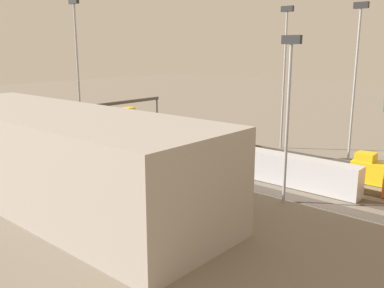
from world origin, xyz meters
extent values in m
plane|color=#756B5B|center=(0.00, 0.00, 0.00)|extent=(400.00, 400.00, 0.00)
cube|color=#3D3833|center=(0.00, -12.50, 0.06)|extent=(140.00, 2.80, 0.12)
cube|color=#4C443D|center=(0.00, -7.50, 0.06)|extent=(140.00, 2.80, 0.12)
cube|color=#4C443D|center=(0.00, -2.50, 0.06)|extent=(140.00, 2.80, 0.12)
cube|color=#3D3833|center=(0.00, 2.50, 0.06)|extent=(140.00, 2.80, 0.12)
cube|color=#4C443D|center=(0.00, 7.50, 0.06)|extent=(140.00, 2.80, 0.12)
cube|color=#4C443D|center=(0.00, 12.50, 0.06)|extent=(140.00, 2.80, 0.12)
cube|color=gold|center=(35.92, -12.50, 1.92)|extent=(10.00, 3.00, 3.60)
cube|color=gold|center=(38.92, -12.50, 4.42)|extent=(3.00, 2.70, 1.40)
cube|color=silver|center=(-24.69, 7.50, 2.62)|extent=(23.00, 3.00, 5.00)
cube|color=silver|center=(-0.49, 7.50, 2.62)|extent=(23.00, 3.00, 5.00)
cube|color=silver|center=(23.71, 7.50, 2.62)|extent=(23.00, 3.00, 5.00)
cube|color=silver|center=(47.91, 7.50, 2.62)|extent=(23.00, 3.00, 5.00)
cube|color=gold|center=(-2.37, 12.50, 1.92)|extent=(10.00, 3.00, 3.60)
cube|color=gold|center=(0.63, 12.50, 4.42)|extent=(3.00, 2.70, 1.40)
cube|color=gold|center=(-36.27, -2.50, 1.92)|extent=(10.00, 3.00, 3.60)
cube|color=gold|center=(-33.27, -2.50, 4.42)|extent=(3.00, 2.70, 1.40)
cube|color=gold|center=(-0.34, -7.50, 1.92)|extent=(10.00, 3.00, 3.60)
cube|color=gold|center=(2.66, -7.50, 4.42)|extent=(3.00, 2.70, 1.40)
cylinder|color=#9EA0A5|center=(-10.02, -15.49, 14.87)|extent=(0.44, 0.44, 29.75)
cube|color=#262628|center=(-10.02, -15.49, 30.35)|extent=(2.80, 0.70, 1.20)
cylinder|color=#9EA0A5|center=(-27.76, 15.15, 11.41)|extent=(0.44, 0.44, 22.82)
cube|color=#262628|center=(-27.76, 15.15, 23.42)|extent=(2.80, 0.70, 1.20)
cylinder|color=#9EA0A5|center=(-25.56, -15.53, 14.78)|extent=(0.44, 0.44, 29.56)
cube|color=#262628|center=(-25.56, -15.53, 30.16)|extent=(2.80, 0.70, 1.20)
cylinder|color=#9EA0A5|center=(21.47, 16.03, 15.53)|extent=(0.44, 0.44, 31.06)
cube|color=#262628|center=(21.47, 16.03, 31.66)|extent=(2.80, 0.70, 1.20)
cylinder|color=#4C4742|center=(29.22, -14.60, 4.00)|extent=(0.50, 0.50, 8.00)
cylinder|color=#4C4742|center=(29.22, 14.60, 4.00)|extent=(0.50, 0.50, 8.00)
cube|color=#4C4742|center=(29.22, 0.00, 8.40)|extent=(0.70, 30.00, 0.80)
cube|color=#9E9389|center=(-1.60, 36.44, 6.74)|extent=(57.86, 17.37, 13.48)
camera|label=1|loc=(-56.39, 68.77, 22.43)|focal=39.67mm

